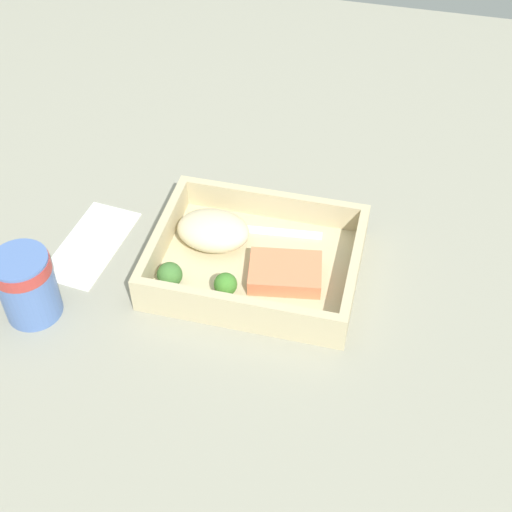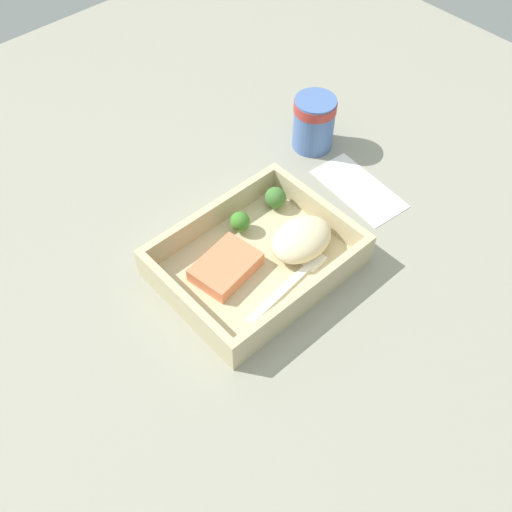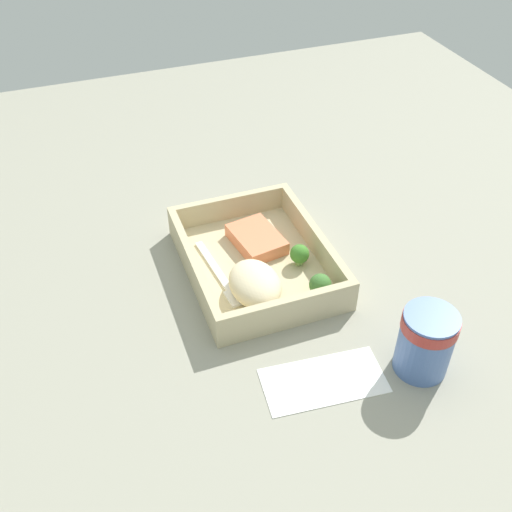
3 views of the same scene
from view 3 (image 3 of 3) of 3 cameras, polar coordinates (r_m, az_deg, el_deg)
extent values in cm
cube|color=gray|center=(94.86, 0.00, -1.70)|extent=(160.00, 160.00, 2.00)
cube|color=#C4B58C|center=(93.79, 0.00, -0.98)|extent=(27.11, 21.12, 1.20)
cube|color=#C4B58C|center=(89.93, -5.97, -1.14)|extent=(27.11, 1.20, 4.17)
cube|color=#C4B58C|center=(95.14, 5.64, 1.61)|extent=(27.11, 1.20, 4.17)
cube|color=#C4B58C|center=(101.72, -2.52, 4.71)|extent=(1.20, 18.72, 4.17)
cube|color=#C4B58C|center=(83.24, 3.09, -5.14)|extent=(1.20, 18.72, 4.17)
cube|color=#EC7E54|center=(96.22, 0.05, 1.61)|extent=(10.31, 8.09, 2.20)
ellipsoid|color=beige|center=(86.63, -0.11, -2.67)|extent=(9.94, 7.35, 4.50)
cylinder|color=#7BA252|center=(88.34, 6.08, -3.43)|extent=(1.26, 1.26, 1.11)
sphere|color=#407332|center=(87.34, 6.14, -2.74)|extent=(3.30, 3.30, 3.30)
cylinder|color=#85AE60|center=(93.14, 4.13, -0.47)|extent=(1.14, 1.14, 1.21)
sphere|color=#407F2B|center=(92.21, 4.17, 0.20)|extent=(3.00, 3.00, 3.00)
cube|color=white|center=(92.88, -4.06, -0.92)|extent=(12.45, 2.42, 0.44)
cube|color=white|center=(87.52, -2.02, -3.99)|extent=(3.62, 2.55, 0.44)
cylinder|color=#4E6EB0|center=(80.09, 15.83, -7.92)|extent=(7.02, 7.02, 9.55)
cylinder|color=#B23833|center=(77.58, 16.29, -6.19)|extent=(7.23, 7.23, 1.72)
cube|color=white|center=(79.66, 6.45, -11.68)|extent=(9.33, 16.63, 0.24)
camera|label=1|loc=(1.20, 35.47, 38.64)|focal=50.00mm
camera|label=2|loc=(1.04, -37.89, 38.24)|focal=42.00mm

